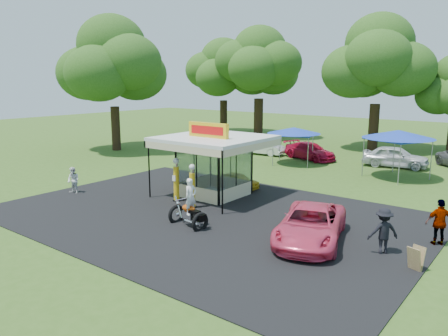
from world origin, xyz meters
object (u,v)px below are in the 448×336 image
(bg_car_b, at_px, (310,151))
(bg_car_c, at_px, (395,157))
(spectator_east_b, at_px, (440,223))
(a_frame_sign, at_px, (416,259))
(gas_pump_left, at_px, (176,181))
(pink_sedan, at_px, (311,225))
(spectator_west, at_px, (73,180))
(kiosk_car, at_px, (237,180))
(gas_pump_right, at_px, (192,187))
(tent_west, at_px, (294,131))
(gas_station_kiosk, at_px, (214,165))
(motorcycle, at_px, (190,207))
(tent_east, at_px, (398,135))
(spectator_east_a, at_px, (383,231))
(bg_car_a, at_px, (262,147))

(bg_car_b, xyz_separation_m, bg_car_c, (6.57, 0.90, 0.11))
(spectator_east_b, bearing_deg, a_frame_sign, 53.64)
(gas_pump_left, bearing_deg, pink_sedan, -6.97)
(spectator_west, bearing_deg, kiosk_car, 36.11)
(gas_pump_right, bearing_deg, tent_west, 97.38)
(gas_station_kiosk, xyz_separation_m, pink_sedan, (7.57, -3.20, -1.06))
(gas_pump_right, relative_size, motorcycle, 0.99)
(gas_pump_right, height_order, spectator_west, gas_pump_right)
(pink_sedan, relative_size, tent_east, 1.13)
(gas_pump_left, bearing_deg, spectator_west, -158.01)
(pink_sedan, height_order, bg_car_c, bg_car_c)
(kiosk_car, bearing_deg, bg_car_c, -24.19)
(gas_pump_right, height_order, a_frame_sign, gas_pump_right)
(gas_station_kiosk, distance_m, bg_car_c, 15.70)
(gas_pump_right, distance_m, kiosk_car, 4.89)
(gas_station_kiosk, height_order, spectator_east_b, gas_station_kiosk)
(spectator_east_a, bearing_deg, motorcycle, -27.42)
(gas_pump_right, relative_size, bg_car_b, 0.48)
(kiosk_car, relative_size, bg_car_a, 0.70)
(a_frame_sign, height_order, spectator_west, spectator_west)
(bg_car_a, height_order, bg_car_c, bg_car_c)
(spectator_west, distance_m, spectator_east_b, 18.97)
(a_frame_sign, relative_size, spectator_east_a, 0.48)
(bg_car_c, bearing_deg, tent_east, -172.10)
(motorcycle, bearing_deg, a_frame_sign, 15.69)
(a_frame_sign, relative_size, pink_sedan, 0.17)
(a_frame_sign, bearing_deg, motorcycle, -153.83)
(motorcycle, xyz_separation_m, bg_car_c, (3.09, 19.47, -0.10))
(spectator_west, relative_size, tent_east, 0.33)
(spectator_east_b, bearing_deg, gas_station_kiosk, -36.93)
(tent_west, bearing_deg, spectator_east_b, -42.03)
(spectator_east_a, distance_m, bg_car_c, 17.94)
(pink_sedan, bearing_deg, gas_pump_right, 157.67)
(tent_west, bearing_deg, spectator_west, -109.72)
(tent_east, bearing_deg, gas_pump_left, -120.00)
(motorcycle, xyz_separation_m, pink_sedan, (5.08, 1.62, -0.18))
(spectator_west, distance_m, bg_car_a, 17.98)
(kiosk_car, bearing_deg, spectator_east_b, -102.79)
(spectator_west, xyz_separation_m, bg_car_b, (5.77, 18.29, -0.08))
(gas_station_kiosk, bearing_deg, tent_east, 58.49)
(pink_sedan, bearing_deg, gas_station_kiosk, 139.75)
(gas_pump_right, height_order, motorcycle, gas_pump_right)
(gas_pump_right, bearing_deg, gas_station_kiosk, 104.23)
(gas_pump_right, height_order, tent_west, tent_west)
(gas_pump_left, height_order, gas_pump_right, gas_pump_left)
(spectator_east_b, bearing_deg, spectator_east_a, 21.38)
(kiosk_car, relative_size, tent_west, 0.69)
(bg_car_a, bearing_deg, spectator_east_a, -141.50)
(spectator_east_a, height_order, bg_car_a, spectator_east_a)
(gas_station_kiosk, bearing_deg, kiosk_car, 90.00)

